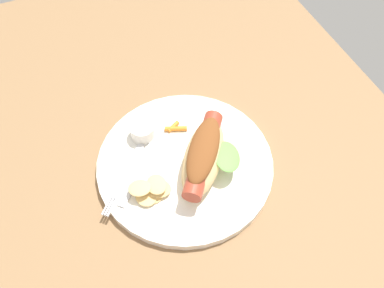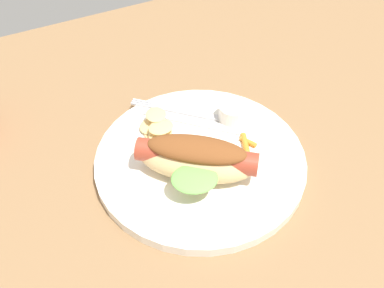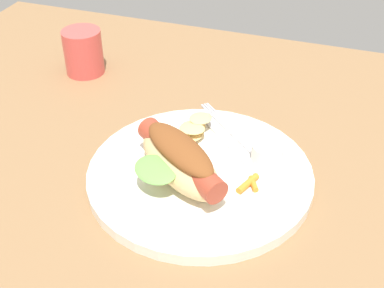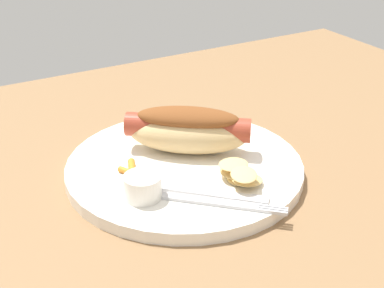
{
  "view_description": "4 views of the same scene",
  "coord_description": "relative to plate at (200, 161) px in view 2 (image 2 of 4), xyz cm",
  "views": [
    {
      "loc": [
        -33.42,
        11.06,
        61.07
      ],
      "look_at": [
        1.47,
        -3.86,
        5.68
      ],
      "focal_mm": 38.27,
      "sensor_mm": 36.0,
      "label": 1
    },
    {
      "loc": [
        -18.96,
        -40.03,
        48.67
      ],
      "look_at": [
        -0.52,
        -3.13,
        5.7
      ],
      "focal_mm": 41.55,
      "sensor_mm": 36.0,
      "label": 2
    },
    {
      "loc": [
        17.56,
        -53.07,
        45.4
      ],
      "look_at": [
        -0.36,
        -1.3,
        4.79
      ],
      "focal_mm": 48.2,
      "sensor_mm": 36.0,
      "label": 3
    },
    {
      "loc": [
        30.42,
        51.2,
        36.3
      ],
      "look_at": [
        0.46,
        -1.69,
        4.41
      ],
      "focal_mm": 51.5,
      "sensor_mm": 36.0,
      "label": 4
    }
  ],
  "objects": [
    {
      "name": "fork",
      "position": [
        2.15,
        9.4,
        1.0
      ],
      "size": [
        13.44,
        12.56,
        0.4
      ],
      "rotation": [
        0.0,
        0.0,
        2.4
      ],
      "color": "silver",
      "rests_on": "plate"
    },
    {
      "name": "plate",
      "position": [
        0.0,
        0.0,
        0.0
      ],
      "size": [
        30.21,
        30.21,
        1.6
      ],
      "primitive_type": "cylinder",
      "color": "white",
      "rests_on": "ground_plane"
    },
    {
      "name": "chips_pile",
      "position": [
        -3.51,
        7.35,
        1.91
      ],
      "size": [
        5.55,
        7.87,
        2.44
      ],
      "color": "#E5C076",
      "rests_on": "plate"
    },
    {
      "name": "sauce_ramekin",
      "position": [
        8.01,
        4.73,
        2.21
      ],
      "size": [
        4.35,
        4.35,
        2.81
      ],
      "primitive_type": "cylinder",
      "color": "white",
      "rests_on": "plate"
    },
    {
      "name": "hot_dog",
      "position": [
        -1.94,
        -2.58,
        3.99
      ],
      "size": [
        16.23,
        14.4,
        6.13
      ],
      "rotation": [
        0.0,
        0.0,
        2.49
      ],
      "color": "#DBB77A",
      "rests_on": "plate"
    },
    {
      "name": "carrot_garnish",
      "position": [
        7.02,
        -0.99,
        1.22
      ],
      "size": [
        2.76,
        4.02,
        0.89
      ],
      "color": "orange",
      "rests_on": "plate"
    },
    {
      "name": "ground_plane",
      "position": [
        -1.16,
        2.42,
        -1.7
      ],
      "size": [
        120.0,
        90.0,
        1.8
      ],
      "primitive_type": "cube",
      "color": "olive"
    },
    {
      "name": "knife",
      "position": [
        1.85,
        7.23,
        0.98
      ],
      "size": [
        12.41,
        12.01,
        0.36
      ],
      "primitive_type": "cube",
      "rotation": [
        0.0,
        0.0,
        2.38
      ],
      "color": "silver",
      "rests_on": "plate"
    }
  ]
}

